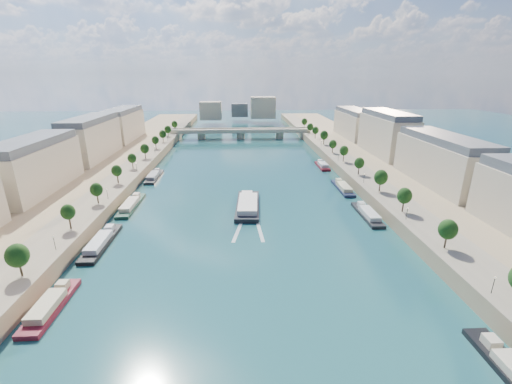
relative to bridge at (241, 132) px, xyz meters
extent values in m
plane|color=#0C3138|center=(0.00, -124.16, -5.08)|extent=(700.00, 700.00, 0.00)
cube|color=#9E8460|center=(-72.00, -124.16, -2.58)|extent=(44.00, 520.00, 5.00)
cube|color=#9E8460|center=(72.00, -124.16, -2.58)|extent=(44.00, 520.00, 5.00)
cube|color=gray|center=(-57.00, -124.16, -0.03)|extent=(14.00, 520.00, 0.10)
cube|color=gray|center=(57.00, -124.16, -0.03)|extent=(14.00, 520.00, 0.10)
cylinder|color=#382B1E|center=(-55.00, -206.16, 1.83)|extent=(0.50, 0.50, 3.82)
ellipsoid|color=#143411|center=(-55.00, -206.16, 5.42)|extent=(4.80, 4.80, 5.52)
cylinder|color=#382B1E|center=(-55.00, -182.16, 1.83)|extent=(0.50, 0.50, 3.82)
ellipsoid|color=#143411|center=(-55.00, -182.16, 5.42)|extent=(4.80, 4.80, 5.52)
cylinder|color=#382B1E|center=(-55.00, -158.16, 1.83)|extent=(0.50, 0.50, 3.82)
ellipsoid|color=#143411|center=(-55.00, -158.16, 5.42)|extent=(4.80, 4.80, 5.52)
cylinder|color=#382B1E|center=(-55.00, -134.16, 1.83)|extent=(0.50, 0.50, 3.82)
ellipsoid|color=#143411|center=(-55.00, -134.16, 5.42)|extent=(4.80, 4.80, 5.52)
cylinder|color=#382B1E|center=(-55.00, -110.16, 1.83)|extent=(0.50, 0.50, 3.82)
ellipsoid|color=#143411|center=(-55.00, -110.16, 5.42)|extent=(4.80, 4.80, 5.52)
cylinder|color=#382B1E|center=(-55.00, -86.16, 1.83)|extent=(0.50, 0.50, 3.82)
ellipsoid|color=#143411|center=(-55.00, -86.16, 5.42)|extent=(4.80, 4.80, 5.52)
cylinder|color=#382B1E|center=(-55.00, -62.16, 1.83)|extent=(0.50, 0.50, 3.82)
ellipsoid|color=#143411|center=(-55.00, -62.16, 5.42)|extent=(4.80, 4.80, 5.52)
cylinder|color=#382B1E|center=(-55.00, -38.16, 1.83)|extent=(0.50, 0.50, 3.82)
ellipsoid|color=#143411|center=(-55.00, -38.16, 5.42)|extent=(4.80, 4.80, 5.52)
cylinder|color=#382B1E|center=(-55.00, -14.16, 1.83)|extent=(0.50, 0.50, 3.82)
ellipsoid|color=#143411|center=(-55.00, -14.16, 5.42)|extent=(4.80, 4.80, 5.52)
cylinder|color=#382B1E|center=(-55.00, 9.84, 1.83)|extent=(0.50, 0.50, 3.82)
ellipsoid|color=#143411|center=(-55.00, 9.84, 5.42)|extent=(4.80, 4.80, 5.52)
cylinder|color=#382B1E|center=(55.00, -198.16, 1.83)|extent=(0.50, 0.50, 3.82)
ellipsoid|color=#143411|center=(55.00, -198.16, 5.42)|extent=(4.80, 4.80, 5.52)
cylinder|color=#382B1E|center=(55.00, -174.16, 1.83)|extent=(0.50, 0.50, 3.82)
ellipsoid|color=#143411|center=(55.00, -174.16, 5.42)|extent=(4.80, 4.80, 5.52)
cylinder|color=#382B1E|center=(55.00, -150.16, 1.83)|extent=(0.50, 0.50, 3.82)
ellipsoid|color=#143411|center=(55.00, -150.16, 5.42)|extent=(4.80, 4.80, 5.52)
cylinder|color=#382B1E|center=(55.00, -126.16, 1.83)|extent=(0.50, 0.50, 3.82)
ellipsoid|color=#143411|center=(55.00, -126.16, 5.42)|extent=(4.80, 4.80, 5.52)
cylinder|color=#382B1E|center=(55.00, -102.16, 1.83)|extent=(0.50, 0.50, 3.82)
ellipsoid|color=#143411|center=(55.00, -102.16, 5.42)|extent=(4.80, 4.80, 5.52)
cylinder|color=#382B1E|center=(55.00, -78.16, 1.83)|extent=(0.50, 0.50, 3.82)
ellipsoid|color=#143411|center=(55.00, -78.16, 5.42)|extent=(4.80, 4.80, 5.52)
cylinder|color=#382B1E|center=(55.00, -54.16, 1.83)|extent=(0.50, 0.50, 3.82)
ellipsoid|color=#143411|center=(55.00, -54.16, 5.42)|extent=(4.80, 4.80, 5.52)
cylinder|color=#382B1E|center=(55.00, -30.16, 1.83)|extent=(0.50, 0.50, 3.82)
ellipsoid|color=#143411|center=(55.00, -30.16, 5.42)|extent=(4.80, 4.80, 5.52)
cylinder|color=#382B1E|center=(55.00, -6.16, 1.83)|extent=(0.50, 0.50, 3.82)
ellipsoid|color=#143411|center=(55.00, -6.16, 5.42)|extent=(4.80, 4.80, 5.52)
cylinder|color=#382B1E|center=(55.00, 17.84, 1.83)|extent=(0.50, 0.50, 3.82)
ellipsoid|color=#143411|center=(55.00, 17.84, 5.42)|extent=(4.80, 4.80, 5.52)
cylinder|color=black|center=(-52.50, -194.16, 1.92)|extent=(0.14, 0.14, 4.00)
sphere|color=#FFE5B2|center=(-52.50, -194.16, 4.02)|extent=(0.36, 0.36, 0.36)
cylinder|color=black|center=(-52.50, -154.16, 1.92)|extent=(0.14, 0.14, 4.00)
sphere|color=#FFE5B2|center=(-52.50, -154.16, 4.02)|extent=(0.36, 0.36, 0.36)
cylinder|color=black|center=(-52.50, -114.16, 1.92)|extent=(0.14, 0.14, 4.00)
sphere|color=#FFE5B2|center=(-52.50, -114.16, 4.02)|extent=(0.36, 0.36, 0.36)
cylinder|color=black|center=(-52.50, -74.16, 1.92)|extent=(0.14, 0.14, 4.00)
sphere|color=#FFE5B2|center=(-52.50, -74.16, 4.02)|extent=(0.36, 0.36, 0.36)
cylinder|color=black|center=(-52.50, -34.16, 1.92)|extent=(0.14, 0.14, 4.00)
sphere|color=#FFE5B2|center=(-52.50, -34.16, 4.02)|extent=(0.36, 0.36, 0.36)
cylinder|color=black|center=(52.50, -219.16, 1.92)|extent=(0.14, 0.14, 4.00)
sphere|color=#FFE5B2|center=(52.50, -219.16, 4.02)|extent=(0.36, 0.36, 0.36)
cylinder|color=black|center=(52.50, -179.16, 1.92)|extent=(0.14, 0.14, 4.00)
sphere|color=#FFE5B2|center=(52.50, -179.16, 4.02)|extent=(0.36, 0.36, 0.36)
cylinder|color=black|center=(52.50, -139.16, 1.92)|extent=(0.14, 0.14, 4.00)
sphere|color=#FFE5B2|center=(52.50, -139.16, 4.02)|extent=(0.36, 0.36, 0.36)
cylinder|color=black|center=(52.50, -99.16, 1.92)|extent=(0.14, 0.14, 4.00)
sphere|color=#FFE5B2|center=(52.50, -99.16, 4.02)|extent=(0.36, 0.36, 0.36)
cylinder|color=black|center=(52.50, -59.16, 1.92)|extent=(0.14, 0.14, 4.00)
sphere|color=#FFE5B2|center=(52.50, -59.16, 4.02)|extent=(0.36, 0.36, 0.36)
cylinder|color=black|center=(52.50, -19.16, 1.92)|extent=(0.14, 0.14, 4.00)
sphere|color=#FFE5B2|center=(52.50, -19.16, 4.02)|extent=(0.36, 0.36, 0.36)
cube|color=#BDA991|center=(-85.00, -141.16, 9.92)|extent=(16.00, 52.00, 20.00)
cube|color=#474C54|center=(-85.00, -141.16, 21.52)|extent=(14.72, 50.44, 3.20)
cube|color=#BDA991|center=(-85.00, -83.16, 9.92)|extent=(16.00, 52.00, 20.00)
cube|color=#474C54|center=(-85.00, -83.16, 21.52)|extent=(14.72, 50.44, 3.20)
cube|color=#BDA991|center=(-85.00, -25.16, 9.92)|extent=(16.00, 52.00, 20.00)
cube|color=#474C54|center=(-85.00, -25.16, 21.52)|extent=(14.72, 50.44, 3.20)
cube|color=#BDA991|center=(85.00, -141.16, 9.92)|extent=(16.00, 52.00, 20.00)
cube|color=#474C54|center=(85.00, -141.16, 21.52)|extent=(14.72, 50.44, 3.20)
cube|color=#BDA991|center=(85.00, -83.16, 9.92)|extent=(16.00, 52.00, 20.00)
cube|color=#474C54|center=(85.00, -83.16, 21.52)|extent=(14.72, 50.44, 3.20)
cube|color=#BDA991|center=(85.00, -25.16, 9.92)|extent=(16.00, 52.00, 20.00)
cube|color=#474C54|center=(85.00, -25.16, 21.52)|extent=(14.72, 50.44, 3.20)
cube|color=#BDA991|center=(-30.00, 85.84, 8.92)|extent=(22.00, 18.00, 18.00)
cube|color=#BDA991|center=(25.00, 95.84, 10.92)|extent=(26.00, 20.00, 22.00)
cube|color=#474C54|center=(0.00, 110.84, 6.92)|extent=(18.00, 16.00, 14.00)
cube|color=#C1B79E|center=(0.00, 0.00, 1.12)|extent=(112.00, 11.00, 2.20)
cube|color=#C1B79E|center=(0.00, -5.00, 2.62)|extent=(112.00, 0.80, 0.90)
cube|color=#C1B79E|center=(0.00, 5.00, 2.62)|extent=(112.00, 0.80, 0.90)
cylinder|color=#C1B79E|center=(-32.00, 0.00, -2.58)|extent=(6.40, 6.40, 5.00)
cylinder|color=#C1B79E|center=(0.00, 0.00, -2.58)|extent=(6.40, 6.40, 5.00)
cylinder|color=#C1B79E|center=(32.00, 0.00, -2.58)|extent=(6.40, 6.40, 5.00)
cube|color=#C1B79E|center=(-52.00, 0.00, -2.58)|extent=(6.00, 12.00, 5.00)
cube|color=#C1B79E|center=(52.00, 0.00, -2.58)|extent=(6.00, 12.00, 5.00)
cube|color=black|center=(1.05, -152.87, -4.58)|extent=(10.69, 31.49, 2.22)
cube|color=silver|center=(1.05, -155.36, -2.47)|extent=(8.45, 20.56, 1.99)
cube|color=silver|center=(1.05, -143.57, -2.57)|extent=(4.64, 3.98, 1.80)
cube|color=silver|center=(-2.15, -169.87, -5.06)|extent=(5.88, 25.79, 0.04)
cube|color=silver|center=(4.25, -169.87, -5.06)|extent=(2.83, 26.02, 0.04)
cube|color=maroon|center=(-45.50, -212.55, -4.78)|extent=(5.00, 20.19, 1.80)
cube|color=#C2B791|center=(-45.50, -214.16, -3.08)|extent=(4.10, 11.10, 1.60)
cube|color=#C2B791|center=(-45.50, -206.49, -2.98)|extent=(2.50, 2.42, 1.80)
cube|color=black|center=(-45.50, -181.72, -4.78)|extent=(5.00, 25.43, 1.80)
cube|color=silver|center=(-45.50, -183.75, -3.08)|extent=(4.10, 13.99, 1.60)
cube|color=silver|center=(-45.50, -174.09, -2.98)|extent=(2.50, 3.05, 1.80)
cube|color=#193E2E|center=(-45.50, -149.69, -4.78)|extent=(5.00, 25.93, 1.80)
cube|color=beige|center=(-45.50, -151.77, -3.08)|extent=(4.10, 14.26, 1.60)
cube|color=beige|center=(-45.50, -141.91, -2.98)|extent=(2.50, 3.11, 1.80)
cube|color=#27272A|center=(-45.50, -109.61, -4.78)|extent=(5.00, 23.84, 1.80)
cube|color=gray|center=(-45.50, -111.52, -3.08)|extent=(4.10, 13.11, 1.60)
cube|color=gray|center=(-45.50, -102.46, -2.98)|extent=(2.50, 2.86, 1.80)
cube|color=beige|center=(45.50, -229.81, -2.98)|extent=(2.50, 2.83, 1.80)
cube|color=black|center=(45.50, -164.12, -4.78)|extent=(5.00, 23.08, 1.80)
cube|color=silver|center=(45.50, -165.96, -3.08)|extent=(4.10, 12.70, 1.60)
cube|color=silver|center=(45.50, -157.19, -2.98)|extent=(2.50, 2.77, 1.80)
cube|color=#1B213C|center=(45.50, -132.79, -4.78)|extent=(5.00, 23.16, 1.80)
cube|color=beige|center=(45.50, -134.64, -3.08)|extent=(4.10, 12.74, 1.60)
cube|color=beige|center=(45.50, -125.84, -2.98)|extent=(2.50, 2.78, 1.80)
cube|color=maroon|center=(45.50, -92.95, -4.78)|extent=(5.00, 18.83, 1.80)
cube|color=#B4B8C0|center=(45.50, -94.46, -3.08)|extent=(4.10, 10.35, 1.60)
cube|color=#B4B8C0|center=(45.50, -87.31, -2.98)|extent=(2.50, 2.26, 1.80)
camera|label=1|loc=(-2.37, -279.76, 45.62)|focal=24.00mm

